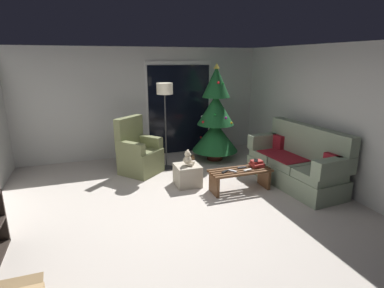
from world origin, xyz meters
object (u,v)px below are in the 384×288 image
at_px(cell_phone, 256,160).
at_px(ottoman, 187,175).
at_px(remote_black, 225,172).
at_px(book_stack, 257,164).
at_px(coffee_table, 240,177).
at_px(armchair, 138,154).
at_px(couch, 297,163).
at_px(christmas_tree, 215,119).
at_px(floor_lamp, 165,97).
at_px(remote_white, 248,170).
at_px(remote_silver, 233,171).
at_px(remote_graphite, 242,168).
at_px(teddy_bear_cream, 188,159).
at_px(teddy_bear_chestnut_by_tree, 192,163).

relative_size(cell_phone, ottoman, 0.33).
bearing_deg(remote_black, book_stack, 62.72).
distance_m(coffee_table, armchair, 2.11).
xyz_separation_m(couch, coffee_table, (-1.12, 0.07, -0.14)).
distance_m(christmas_tree, armchair, 1.89).
bearing_deg(coffee_table, floor_lamp, 122.53).
bearing_deg(remote_white, ottoman, 45.82).
distance_m(cell_phone, floor_lamp, 2.17).
bearing_deg(coffee_table, remote_silver, -168.15).
bearing_deg(remote_graphite, coffee_table, -42.37).
height_order(couch, ottoman, couch).
distance_m(couch, remote_graphite, 1.06).
bearing_deg(book_stack, teddy_bear_cream, 158.68).
height_order(ottoman, teddy_bear_cream, teddy_bear_cream).
xyz_separation_m(book_stack, teddy_bear_chestnut_by_tree, (-0.79, 1.28, -0.31)).
xyz_separation_m(couch, floor_lamp, (-2.07, 1.56, 1.11)).
height_order(cell_phone, floor_lamp, floor_lamp).
relative_size(remote_white, remote_black, 1.00).
distance_m(teddy_bear_cream, teddy_bear_chestnut_by_tree, 0.99).
relative_size(remote_white, remote_silver, 1.00).
distance_m(remote_white, remote_silver, 0.27).
bearing_deg(teddy_bear_chestnut_by_tree, ottoman, -114.03).
xyz_separation_m(remote_white, remote_silver, (-0.27, 0.05, 0.00)).
distance_m(book_stack, armchair, 2.35).
bearing_deg(armchair, book_stack, -36.23).
bearing_deg(remote_silver, remote_black, 140.33).
xyz_separation_m(coffee_table, teddy_bear_cream, (-0.79, 0.51, 0.25)).
bearing_deg(christmas_tree, floor_lamp, -169.20).
xyz_separation_m(couch, teddy_bear_chestnut_by_tree, (-1.55, 1.41, -0.28)).
xyz_separation_m(floor_lamp, teddy_bear_chestnut_by_tree, (0.52, -0.15, -1.38)).
relative_size(remote_white, christmas_tree, 0.07).
distance_m(remote_white, book_stack, 0.30).
xyz_separation_m(couch, ottoman, (-1.92, 0.59, -0.21)).
distance_m(remote_graphite, ottoman, 1.00).
relative_size(teddy_bear_cream, teddy_bear_chestnut_by_tree, 1.00).
bearing_deg(remote_silver, remote_white, -42.85).
bearing_deg(ottoman, couch, -17.02).
bearing_deg(teddy_bear_cream, coffee_table, -32.71).
height_order(couch, remote_graphite, couch).
height_order(remote_graphite, teddy_bear_cream, teddy_bear_cream).
distance_m(remote_white, remote_graphite, 0.15).
distance_m(remote_graphite, cell_phone, 0.29).
distance_m(remote_black, armchair, 1.91).
height_order(book_stack, teddy_bear_cream, teddy_bear_cream).
bearing_deg(ottoman, armchair, 128.21).
bearing_deg(remote_white, coffee_table, 40.54).
height_order(coffee_table, remote_black, remote_black).
bearing_deg(armchair, couch, -29.81).
height_order(coffee_table, ottoman, ottoman).
height_order(remote_white, ottoman, remote_white).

